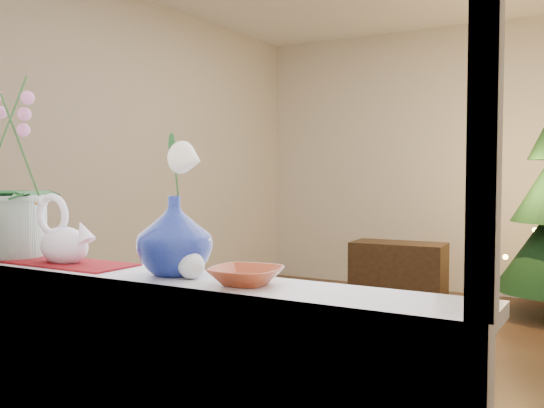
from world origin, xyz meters
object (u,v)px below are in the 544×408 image
(orchid_pot, at_px, (11,155))
(paperweight, at_px, (191,265))
(blue_vase, at_px, (174,229))
(side_table, at_px, (398,276))
(swan, at_px, (64,231))
(amber_dish, at_px, (246,277))

(orchid_pot, height_order, paperweight, orchid_pot)
(blue_vase, relative_size, side_table, 0.34)
(side_table, bearing_deg, swan, -91.98)
(orchid_pot, relative_size, blue_vase, 2.71)
(paperweight, bearing_deg, side_table, 99.63)
(orchid_pot, bearing_deg, paperweight, -2.05)
(blue_vase, bearing_deg, side_table, 98.40)
(swan, distance_m, side_table, 3.85)
(orchid_pot, bearing_deg, side_table, 87.28)
(swan, relative_size, paperweight, 3.33)
(swan, bearing_deg, side_table, 79.08)
(orchid_pot, xyz_separation_m, paperweight, (0.82, -0.03, -0.33))
(swan, xyz_separation_m, blue_vase, (0.45, 0.02, 0.03))
(swan, relative_size, amber_dish, 1.57)
(paperweight, bearing_deg, blue_vase, 158.69)
(amber_dish, distance_m, side_table, 3.93)
(blue_vase, xyz_separation_m, amber_dish, (0.27, -0.03, -0.11))
(swan, bearing_deg, blue_vase, -9.90)
(blue_vase, bearing_deg, amber_dish, -5.85)
(side_table, bearing_deg, orchid_pot, -96.24)
(paperweight, bearing_deg, amber_dish, 2.19)
(amber_dish, bearing_deg, swan, 179.41)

